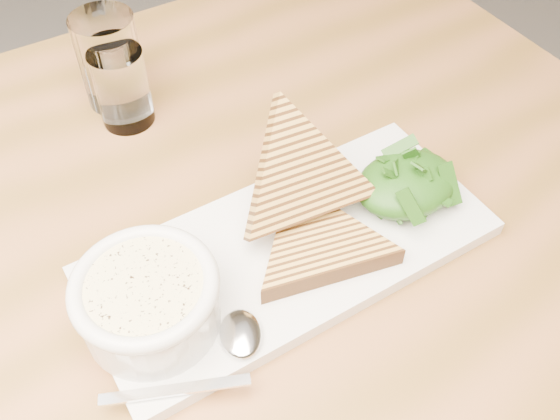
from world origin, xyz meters
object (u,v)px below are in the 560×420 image
table_top (128,276)px  platter (290,250)px  glass_far (110,60)px  soup_bowl (150,305)px  glass_near (122,88)px

table_top → platter: bearing=-25.8°
table_top → platter: 0.17m
table_top → glass_far: 0.28m
platter → soup_bowl: 0.15m
table_top → platter: platter is taller
platter → glass_far: bearing=100.9°
soup_bowl → glass_near: (0.08, 0.29, 0.01)m
table_top → soup_bowl: soup_bowl is taller
soup_bowl → platter: bearing=4.8°
table_top → platter: size_ratio=3.15×
platter → soup_bowl: (-0.15, -0.01, 0.03)m
platter → soup_bowl: soup_bowl is taller
table_top → platter: (0.15, -0.07, 0.03)m
platter → glass_near: (-0.07, 0.28, 0.04)m
table_top → glass_far: size_ratio=11.04×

